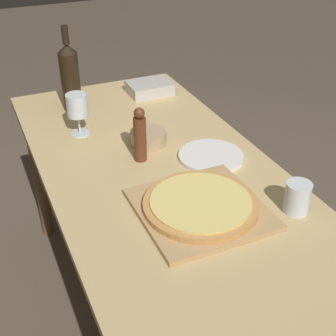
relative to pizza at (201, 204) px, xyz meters
The scene contains 11 objects.
ground_plane 0.85m from the pizza, 92.89° to the left, with size 12.00×12.00×0.00m, color brown.
dining_table 0.32m from the pizza, 92.89° to the left, with size 0.78×1.64×0.77m.
cutting_board 0.02m from the pizza, ahead, with size 0.37×0.37×0.02m.
pizza is the anchor object (origin of this frame).
wine_bottle 0.90m from the pizza, 100.84° to the left, with size 0.08×0.08×0.36m.
pepper_mill 0.37m from the pizza, 98.69° to the left, with size 0.04×0.04×0.20m.
wine_glass 0.68m from the pizza, 107.50° to the left, with size 0.08×0.08×0.17m.
small_bowl 0.46m from the pizza, 88.23° to the left, with size 0.14×0.14×0.05m.
drinking_tumbler 0.29m from the pizza, 23.26° to the right, with size 0.08×0.08×0.10m.
dinner_plate 0.32m from the pizza, 55.83° to the left, with size 0.24×0.24×0.01m.
food_container 0.93m from the pizza, 77.53° to the left, with size 0.20×0.15×0.05m.
Camera 1 is at (-0.53, -1.29, 1.63)m, focal length 50.00 mm.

